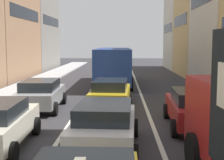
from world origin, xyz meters
TOP-DOWN VIEW (x-y plane):
  - sidewalk_left at (-6.70, 20.00)m, footprint 2.60×64.00m
  - lane_stripe_left at (-1.70, 20.00)m, footprint 0.16×60.00m
  - lane_stripe_right at (1.70, 20.00)m, footprint 0.16×60.00m
  - sedan_centre_lane_second at (-0.07, 6.85)m, footprint 2.22×4.38m
  - hatchback_centre_lane_third at (-0.10, 13.18)m, footprint 2.26×4.40m
  - sedan_left_lane_third at (-3.57, 12.91)m, footprint 2.19×4.36m
  - sedan_right_lane_behind_truck at (3.28, 9.65)m, footprint 2.20×4.37m
  - bus_mid_queue_primary at (-0.18, 22.51)m, footprint 2.83×10.51m

SIDE VIEW (x-z plane):
  - lane_stripe_left at x=-1.70m, z-range 0.00..0.01m
  - lane_stripe_right at x=1.70m, z-range 0.00..0.01m
  - sidewalk_left at x=-6.70m, z-range 0.00..0.14m
  - sedan_centre_lane_second at x=-0.07m, z-range 0.05..1.54m
  - hatchback_centre_lane_third at x=-0.10m, z-range 0.05..1.54m
  - sedan_left_lane_third at x=-3.57m, z-range 0.05..1.54m
  - sedan_right_lane_behind_truck at x=3.28m, z-range 0.05..1.54m
  - bus_mid_queue_primary at x=-0.18m, z-range 0.31..3.21m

